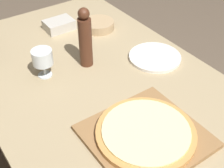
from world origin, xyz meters
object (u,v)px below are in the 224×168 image
object	(u,v)px
wine_glass	(42,58)
small_bowl	(99,25)
pepper_mill	(85,39)
pizza	(146,132)

from	to	relation	value
wine_glass	small_bowl	xyz separation A→B (m)	(0.41, 0.21, -0.07)
pepper_mill	small_bowl	size ratio (longest dim) A/B	1.68
pepper_mill	wine_glass	bearing A→B (deg)	171.10
pizza	pepper_mill	size ratio (longest dim) A/B	1.25
pizza	wine_glass	size ratio (longest dim) A/B	2.70
pizza	small_bowl	xyz separation A→B (m)	(0.28, 0.72, -0.01)
pizza	small_bowl	distance (m)	0.77
pepper_mill	small_bowl	bearing A→B (deg)	47.26
pizza	wine_glass	world-z (taller)	wine_glass
pepper_mill	wine_glass	world-z (taller)	pepper_mill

